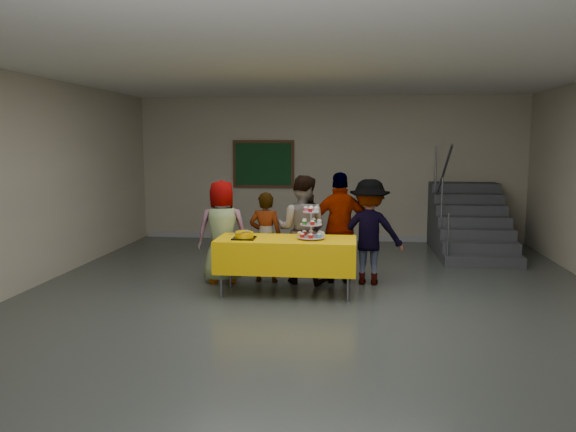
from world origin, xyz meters
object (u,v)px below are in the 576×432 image
Objects in this scene: schoolchild_b at (266,237)px; staircase at (468,225)px; schoolchild_a at (222,231)px; schoolchild_d at (341,228)px; bake_table at (286,254)px; bear_cake at (244,234)px; schoolchild_c at (302,229)px; cupcake_stand at (311,227)px; noticeboard at (263,164)px; schoolchild_e at (369,232)px.

schoolchild_b is 0.56× the size of staircase.
schoolchild_d reaches higher than schoolchild_a.
schoolchild_a is at bearing 11.86° from schoolchild_b.
schoolchild_d is at bearing -172.15° from schoolchild_b.
schoolchild_d reaches higher than schoolchild_b.
schoolchild_a reaches higher than bake_table.
schoolchild_c reaches higher than bear_cake.
cupcake_stand is 0.28× the size of schoolchild_c.
schoolchild_d is at bearing 32.79° from bear_cake.
noticeboard reaches higher than schoolchild_d.
schoolchild_b is (-0.38, 0.65, 0.11)m from bake_table.
schoolchild_c is 0.98m from schoolchild_e.
schoolchild_e is (1.69, 0.80, -0.06)m from bear_cake.
schoolchild_d is (1.27, 0.82, -0.01)m from bear_cake.
noticeboard is (-1.72, 3.55, 0.78)m from schoolchild_d.
noticeboard is (-2.13, 3.56, 0.83)m from schoolchild_e.
schoolchild_a is at bearing 8.41° from schoolchild_e.
staircase is (1.93, 2.73, -0.28)m from schoolchild_e.
staircase is (4.08, 2.89, -0.27)m from schoolchild_a.
schoolchild_a is 1.17× the size of noticeboard.
schoolchild_c is 1.22× the size of noticeboard.
cupcake_stand is at bearing 148.08° from schoolchild_a.
noticeboard is at bearing 107.33° from cupcake_stand.
schoolchild_a is 0.64m from schoolchild_b.
staircase is at bearing 51.68° from cupcake_stand.
schoolchild_e is (0.79, 0.72, -0.17)m from cupcake_stand.
schoolchild_a is at bearing 151.44° from bake_table.
schoolchild_b is at bearing 120.71° from bake_table.
noticeboard reaches higher than schoolchild_c.
schoolchild_c is (0.71, 0.75, -0.04)m from bear_cake.
schoolchild_b reaches higher than cupcake_stand.
schoolchild_d reaches higher than bake_table.
schoolchild_b is 3.80m from noticeboard.
cupcake_stand is at bearing 115.64° from schoolchild_c.
schoolchild_b is 0.82× the size of schoolchild_d.
schoolchild_c is 1.03× the size of schoolchild_e.
staircase is 4.30m from noticeboard.
schoolchild_a is at bearing -144.66° from staircase.
noticeboard is (-4.07, 0.84, 1.11)m from staircase.
schoolchild_d is 0.68× the size of staircase.
noticeboard is at bearing 103.19° from bake_table.
bake_table is 0.51m from cupcake_stand.
schoolchild_d is (0.38, 0.74, -0.12)m from cupcake_stand.
bake_table is 1.05m from schoolchild_d.
schoolchild_c is at bearing 7.28° from schoolchild_e.
schoolchild_e is (0.41, -0.02, -0.05)m from schoolchild_d.
schoolchild_a is 0.93× the size of schoolchild_d.
staircase is at bearing -137.55° from schoolchild_b.
schoolchild_a is 1.17m from schoolchild_c.
schoolchild_e reaches higher than cupcake_stand.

